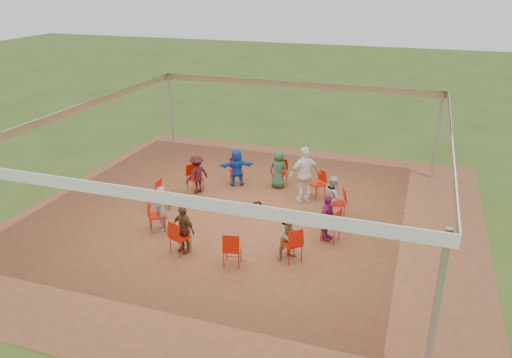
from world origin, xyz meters
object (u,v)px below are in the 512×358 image
(person_seated_7, at_px, (290,235))
(chair_1, at_px, (337,203))
(chair_4, at_px, (236,171))
(chair_5, at_px, (195,179))
(chair_10, at_px, (292,244))
(chair_3, at_px, (280,173))
(standing_person, at_px, (305,175))
(person_seated_3, at_px, (237,167))
(person_seated_2, at_px, (279,169))
(chair_6, at_px, (165,194))
(chair_0, at_px, (331,226))
(laptop, at_px, (321,218))
(chair_7, at_px, (157,216))
(person_seated_4, at_px, (197,174))
(person_seated_5, at_px, (161,209))
(chair_9, at_px, (232,249))
(chair_2, at_px, (317,184))
(person_seated_1, at_px, (333,197))
(person_seated_0, at_px, (327,218))
(chair_8, at_px, (180,237))
(person_seated_6, at_px, (183,229))
(cable_coil, at_px, (258,204))

(person_seated_7, bearing_deg, chair_1, 30.60)
(chair_4, height_order, person_seated_7, person_seated_7)
(chair_5, xyz_separation_m, chair_10, (4.04, -3.10, 0.00))
(chair_3, height_order, chair_5, same)
(standing_person, bearing_deg, person_seated_3, -50.16)
(chair_5, height_order, person_seated_2, person_seated_2)
(chair_6, relative_size, person_seated_3, 0.71)
(chair_0, height_order, laptop, chair_0)
(chair_7, height_order, person_seated_2, person_seated_2)
(chair_5, xyz_separation_m, person_seated_4, (0.10, -0.06, 0.19))
(chair_10, xyz_separation_m, laptop, (0.44, 1.33, 0.15))
(person_seated_4, distance_m, person_seated_5, 2.65)
(chair_9, distance_m, person_seated_7, 1.43)
(chair_6, xyz_separation_m, standing_person, (3.84, 1.80, 0.44))
(chair_4, relative_size, person_seated_3, 0.71)
(chair_2, bearing_deg, person_seated_1, 158.99)
(chair_0, bearing_deg, chair_7, 114.55)
(chair_1, bearing_deg, person_seated_5, 97.99)
(chair_9, height_order, person_seated_4, person_seated_4)
(person_seated_0, height_order, person_seated_2, same)
(chair_3, bearing_deg, chair_6, 49.09)
(person_seated_1, height_order, person_seated_2, same)
(person_seated_4, xyz_separation_m, person_seated_7, (3.86, -2.96, 0.00))
(chair_6, relative_size, person_seated_2, 0.71)
(chair_0, height_order, chair_3, same)
(chair_6, xyz_separation_m, chair_8, (1.64, -2.25, 0.00))
(chair_10, bearing_deg, chair_7, 130.91)
(person_seated_4, xyz_separation_m, laptop, (4.38, -1.72, -0.03))
(chair_10, height_order, person_seated_6, person_seated_6)
(person_seated_5, bearing_deg, chair_6, 168.28)
(chair_5, height_order, person_seated_0, person_seated_0)
(person_seated_3, bearing_deg, laptop, 113.66)
(chair_3, xyz_separation_m, cable_coil, (-0.24, -1.60, -0.43))
(chair_1, height_order, person_seated_7, person_seated_7)
(person_seated_4, bearing_deg, chair_2, 132.09)
(chair_8, bearing_deg, chair_3, 98.18)
(person_seated_5, bearing_deg, person_seated_0, 65.45)
(chair_2, relative_size, person_seated_5, 0.71)
(chair_3, distance_m, person_seated_3, 1.43)
(chair_1, xyz_separation_m, chair_9, (-1.91, -3.39, 0.00))
(chair_8, bearing_deg, chair_4, 114.55)
(chair_6, bearing_deg, chair_8, 32.73)
(chair_6, bearing_deg, chair_9, 49.09)
(person_seated_2, distance_m, person_seated_4, 2.65)
(chair_0, height_order, chair_10, same)
(person_seated_0, xyz_separation_m, person_seated_5, (-4.38, -0.90, 0.00))
(chair_3, bearing_deg, person_seated_6, 82.01)
(person_seated_2, distance_m, person_seated_7, 4.47)
(person_seated_1, distance_m, person_seated_5, 4.86)
(chair_0, xyz_separation_m, person_seated_5, (-4.49, -0.87, 0.19))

